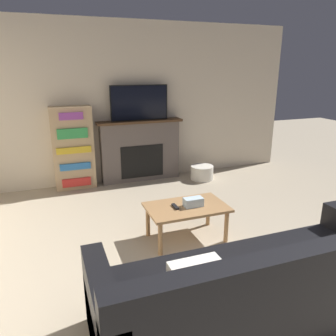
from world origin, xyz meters
name	(u,v)px	position (x,y,z in m)	size (l,w,h in m)	color
wall_back	(128,104)	(0.00, 4.35, 1.35)	(6.13, 0.06, 2.70)	beige
fireplace	(140,150)	(0.16, 4.21, 0.54)	(1.49, 0.28, 1.08)	#605651
tv	(139,103)	(0.16, 4.19, 1.37)	(1.00, 0.03, 0.59)	black
couch	(257,293)	(0.04, 0.50, 0.29)	(2.49, 0.94, 0.86)	black
coffee_table	(187,210)	(0.08, 1.95, 0.36)	(0.93, 0.58, 0.42)	#A87A4C
tissue_box	(193,202)	(0.15, 1.92, 0.47)	(0.22, 0.12, 0.10)	silver
remote_control	(175,207)	(-0.06, 1.96, 0.43)	(0.04, 0.15, 0.02)	black
bookshelf	(73,148)	(-0.98, 4.19, 0.68)	(0.65, 0.29, 1.36)	tan
storage_basket	(202,173)	(1.20, 3.83, 0.12)	(0.41, 0.41, 0.25)	silver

